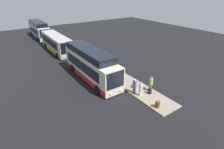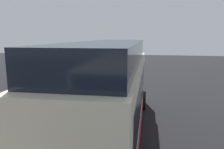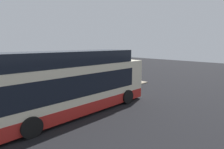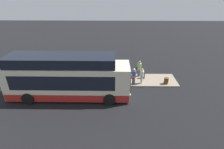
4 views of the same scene
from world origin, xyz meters
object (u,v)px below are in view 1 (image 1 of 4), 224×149
(bus_lead, at_px, (91,66))
(passenger_with_bags, at_px, (141,89))
(bus_third, at_px, (39,30))
(trash_bin, at_px, (157,105))
(passenger_boarding, at_px, (134,86))
(sign_post, at_px, (109,61))
(passenger_waiting, at_px, (151,83))
(suitcase, at_px, (150,91))
(bus_second, at_px, (57,43))

(bus_lead, bearing_deg, passenger_with_bags, 18.23)
(bus_third, xyz_separation_m, trash_bin, (35.26, 2.21, -1.23))
(bus_third, relative_size, passenger_with_bags, 6.31)
(passenger_boarding, bearing_deg, sign_post, 10.78)
(passenger_waiting, bearing_deg, bus_lead, 142.52)
(bus_lead, relative_size, suitcase, 11.99)
(passenger_boarding, xyz_separation_m, trash_bin, (3.32, 0.11, -0.59))
(bus_lead, bearing_deg, passenger_boarding, 19.13)
(bus_second, bearing_deg, passenger_waiting, 10.84)
(bus_second, relative_size, bus_third, 1.04)
(passenger_boarding, height_order, suitcase, passenger_boarding)
(passenger_boarding, relative_size, passenger_with_bags, 1.05)
(bus_third, bearing_deg, bus_second, 0.00)
(sign_post, bearing_deg, trash_bin, -5.18)
(passenger_waiting, distance_m, suitcase, 0.88)
(passenger_with_bags, xyz_separation_m, suitcase, (0.29, 1.13, -0.56))
(bus_second, bearing_deg, bus_third, -180.00)
(bus_third, xyz_separation_m, passenger_with_bags, (32.77, 2.27, -0.67))
(suitcase, distance_m, trash_bin, 2.50)
(passenger_waiting, xyz_separation_m, passenger_with_bags, (0.10, -1.60, -0.08))
(passenger_boarding, bearing_deg, suitcase, -111.31)
(passenger_boarding, bearing_deg, passenger_with_bags, -149.06)
(bus_third, bearing_deg, trash_bin, 3.58)
(passenger_waiting, bearing_deg, bus_second, 123.66)
(bus_third, bearing_deg, passenger_boarding, 3.76)
(trash_bin, bearing_deg, passenger_with_bags, 178.69)
(bus_lead, relative_size, sign_post, 4.87)
(bus_lead, distance_m, bus_third, 25.89)
(bus_lead, xyz_separation_m, passenger_with_bags, (6.88, 2.27, -0.78))
(trash_bin, bearing_deg, passenger_waiting, 147.28)
(passenger_waiting, bearing_deg, sign_post, 118.87)
(passenger_waiting, bearing_deg, bus_third, 119.57)
(bus_lead, relative_size, bus_second, 1.00)
(bus_third, xyz_separation_m, suitcase, (33.05, 3.40, -1.22))
(bus_second, relative_size, passenger_with_bags, 6.54)
(bus_second, height_order, trash_bin, bus_second)
(passenger_waiting, relative_size, trash_bin, 2.78)
(passenger_with_bags, bearing_deg, bus_lead, 44.13)
(passenger_waiting, distance_m, passenger_with_bags, 1.61)
(passenger_boarding, relative_size, suitcase, 1.93)
(suitcase, bearing_deg, trash_bin, -28.34)
(passenger_with_bags, bearing_deg, bus_third, 29.85)
(passenger_boarding, height_order, trash_bin, passenger_boarding)
(passenger_boarding, relative_size, sign_post, 0.78)
(passenger_boarding, height_order, sign_post, sign_post)
(trash_bin, bearing_deg, bus_second, -174.46)
(bus_third, distance_m, passenger_waiting, 32.91)
(passenger_boarding, distance_m, passenger_waiting, 1.92)
(passenger_waiting, distance_m, trash_bin, 3.14)
(bus_second, xyz_separation_m, bus_third, (-12.47, -0.00, 0.20))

